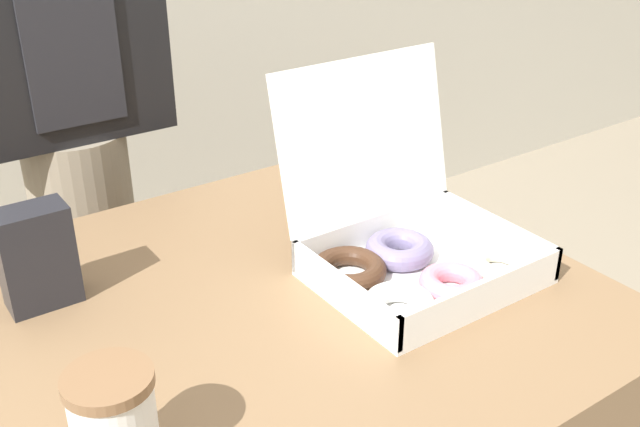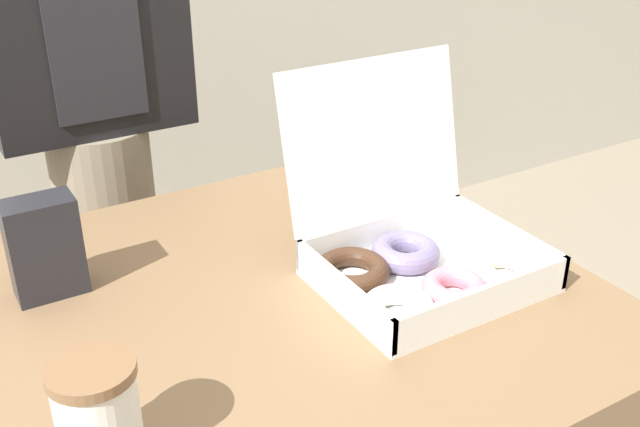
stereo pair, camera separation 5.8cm
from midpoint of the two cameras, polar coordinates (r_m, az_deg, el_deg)
name	(u,v)px [view 2 (the right image)]	position (r m, az deg, el deg)	size (l,w,h in m)	color
donut_box	(412,252)	(1.07, 8.61, -2.93)	(0.32, 0.29, 0.29)	white
coffee_cup	(98,416)	(0.78, -14.44, -14.74)	(0.09, 0.09, 0.12)	white
napkin_holder	(44,248)	(1.07, -18.81, -2.50)	(0.09, 0.06, 0.14)	#232328
person_customer	(89,81)	(1.53, -16.17, 9.64)	(0.37, 0.23, 1.60)	gray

